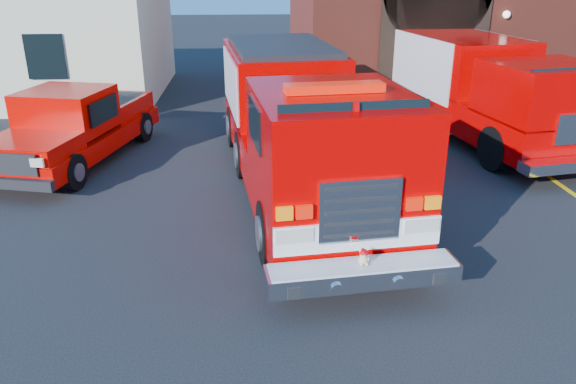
{
  "coord_description": "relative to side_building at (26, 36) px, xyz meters",
  "views": [
    {
      "loc": [
        -0.58,
        -9.55,
        4.7
      ],
      "look_at": [
        0.0,
        -1.2,
        1.3
      ],
      "focal_mm": 35.0,
      "sensor_mm": 36.0,
      "label": 1
    }
  ],
  "objects": [
    {
      "name": "ground",
      "position": [
        9.0,
        -13.0,
        -2.2
      ],
      "size": [
        100.0,
        100.0,
        0.0
      ],
      "primitive_type": "plane",
      "color": "black",
      "rests_on": "ground"
    },
    {
      "name": "parking_stripe_mid",
      "position": [
        15.5,
        -9.0,
        -2.2
      ],
      "size": [
        0.12,
        3.0,
        0.01
      ],
      "primitive_type": "cube",
      "color": "yellow",
      "rests_on": "ground"
    },
    {
      "name": "parking_stripe_far",
      "position": [
        15.5,
        -6.0,
        -2.2
      ],
      "size": [
        0.12,
        3.0,
        0.01
      ],
      "primitive_type": "cube",
      "color": "yellow",
      "rests_on": "ground"
    },
    {
      "name": "side_building",
      "position": [
        0.0,
        0.0,
        0.0
      ],
      "size": [
        10.2,
        8.2,
        4.35
      ],
      "color": "beige",
      "rests_on": "ground"
    },
    {
      "name": "fire_engine",
      "position": [
        9.46,
        -10.84,
        -0.67
      ],
      "size": [
        3.67,
        9.82,
        2.95
      ],
      "color": "black",
      "rests_on": "ground"
    },
    {
      "name": "pickup_truck",
      "position": [
        4.01,
        -8.46,
        -1.3
      ],
      "size": [
        3.41,
        6.13,
        1.9
      ],
      "color": "black",
      "rests_on": "ground"
    },
    {
      "name": "secondary_truck",
      "position": [
        14.97,
        -6.87,
        -0.7
      ],
      "size": [
        4.0,
        8.81,
        2.75
      ],
      "color": "black",
      "rests_on": "ground"
    }
  ]
}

